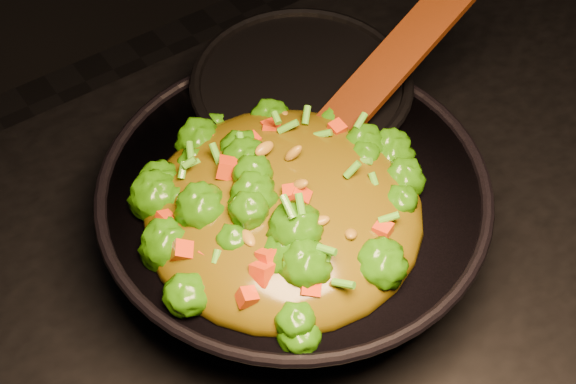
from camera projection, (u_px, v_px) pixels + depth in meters
wok at (294, 221)px, 0.88m from camera, size 0.37×0.37×0.10m
stir_fry at (283, 186)px, 0.78m from camera, size 0.30×0.30×0.09m
spatula at (379, 77)px, 0.87m from camera, size 0.28×0.09×0.12m
back_pot at (301, 120)px, 0.95m from camera, size 0.26×0.26×0.13m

